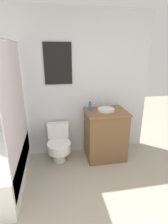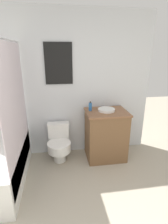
{
  "view_description": "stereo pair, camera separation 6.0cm",
  "coord_description": "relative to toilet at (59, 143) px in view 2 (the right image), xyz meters",
  "views": [
    {
      "loc": [
        -0.03,
        -0.66,
        1.84
      ],
      "look_at": [
        0.43,
        1.87,
        0.94
      ],
      "focal_mm": 28.0,
      "sensor_mm": 36.0,
      "label": 1
    },
    {
      "loc": [
        0.03,
        -0.67,
        1.84
      ],
      "look_at": [
        0.43,
        1.87,
        0.94
      ],
      "focal_mm": 28.0,
      "sensor_mm": 36.0,
      "label": 2
    }
  ],
  "objects": [
    {
      "name": "sink",
      "position": [
        0.83,
        -0.02,
        0.57
      ],
      "size": [
        0.29,
        0.32,
        0.13
      ],
      "color": "white",
      "rests_on": "vanity"
    },
    {
      "name": "shower_area",
      "position": [
        -0.85,
        -0.45,
        -0.03
      ],
      "size": [
        0.69,
        1.42,
        1.98
      ],
      "color": "white",
      "rests_on": "ground_plane"
    },
    {
      "name": "toilet",
      "position": [
        0.0,
        0.0,
        0.0
      ],
      "size": [
        0.4,
        0.51,
        0.65
      ],
      "color": "white",
      "rests_on": "ground_plane"
    },
    {
      "name": "wall_back",
      "position": [
        -0.01,
        0.28,
        0.93
      ],
      "size": [
        3.39,
        0.07,
        2.5
      ],
      "color": "silver",
      "rests_on": "ground_plane"
    },
    {
      "name": "soap_bottle",
      "position": [
        0.56,
        0.04,
        0.62
      ],
      "size": [
        0.05,
        0.05,
        0.16
      ],
      "color": "#2D6BB2",
      "rests_on": "vanity"
    },
    {
      "name": "vanity",
      "position": [
        0.83,
        -0.04,
        0.11
      ],
      "size": [
        0.7,
        0.57,
        0.88
      ],
      "color": "brown",
      "rests_on": "ground_plane"
    }
  ]
}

